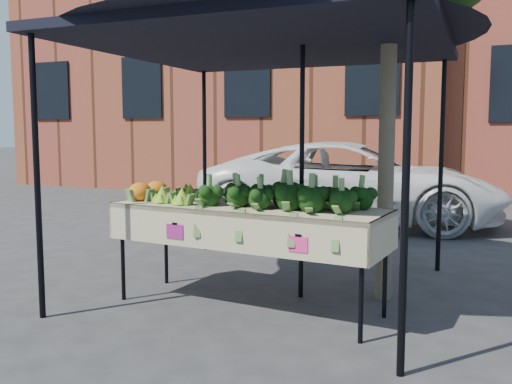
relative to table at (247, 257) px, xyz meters
name	(u,v)px	position (x,y,z in m)	size (l,w,h in m)	color
ground	(253,304)	(0.00, 0.14, -0.45)	(90.00, 90.00, 0.00)	#2F2F31
table	(247,257)	(0.00, 0.00, 0.00)	(2.47, 1.04, 0.90)	#BBAF87
canopy	(269,149)	(-0.02, 0.58, 0.92)	(3.16, 3.16, 2.74)	black
broccoli_heap	(284,191)	(0.32, 0.03, 0.59)	(1.48, 0.58, 0.28)	black
romanesco_cluster	(181,190)	(-0.67, 0.04, 0.56)	(0.44, 0.58, 0.21)	#93B926
cauliflower_pair	(148,189)	(-1.04, 0.07, 0.55)	(0.24, 0.44, 0.19)	orange
vehicle	(353,75)	(-0.18, 4.82, 2.02)	(2.28, 1.37, 4.94)	white
street_tree	(389,69)	(1.05, 0.75, 1.64)	(2.12, 2.12, 4.17)	#1E4C14
building_left	(254,38)	(-5.00, 12.14, 4.05)	(12.00, 8.00, 9.00)	brown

